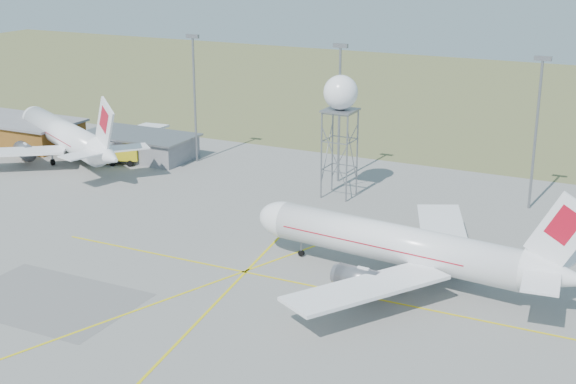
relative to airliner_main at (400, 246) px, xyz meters
The scene contains 9 objects.
grass_strip 104.96m from the airliner_main, 95.49° to the left, with size 400.00×120.00×0.03m, color #5D6437.
building_grey 61.97m from the airliner_main, 152.70° to the left, with size 19.00×10.00×3.90m.
mast_a 54.95m from the airliner_main, 145.97° to the left, with size 2.20×0.50×20.50m.
mast_b 37.32m from the airliner_main, 123.38° to the left, with size 2.20×0.50×20.50m.
mast_c 32.48m from the airliner_main, 75.32° to the left, with size 2.20×0.50×20.50m.
airliner_main is the anchor object (origin of this frame).
airliner_far 67.92m from the airliner_main, 161.46° to the left, with size 36.27×33.48×13.24m.
radar_tower 29.94m from the airliner_main, 125.68° to the left, with size 4.74×4.74×17.17m.
fire_truck 60.56m from the airliner_main, 157.31° to the left, with size 8.55×5.41×3.25m.
Camera 1 is at (34.60, -40.19, 35.11)m, focal length 50.00 mm.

